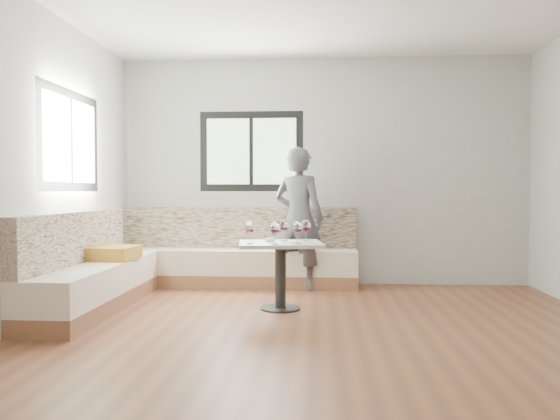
# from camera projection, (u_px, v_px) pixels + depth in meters

# --- Properties ---
(room) EXTENTS (5.01, 5.01, 2.81)m
(room) POSITION_uv_depth(u_px,v_px,m) (316.00, 159.00, 4.37)
(room) COLOR brown
(room) RESTS_ON ground
(banquette) EXTENTS (2.90, 2.80, 0.95)m
(banquette) POSITION_uv_depth(u_px,v_px,m) (180.00, 265.00, 6.06)
(banquette) COLOR brown
(banquette) RESTS_ON ground
(table) EXTENTS (0.87, 0.72, 0.65)m
(table) POSITION_uv_depth(u_px,v_px,m) (280.00, 259.00, 5.30)
(table) COLOR black
(table) RESTS_ON ground
(person) EXTENTS (0.72, 0.61, 1.66)m
(person) POSITION_uv_depth(u_px,v_px,m) (299.00, 218.00, 6.37)
(person) COLOR #4B4A52
(person) RESTS_ON ground
(olive_ramekin) EXTENTS (0.09, 0.09, 0.04)m
(olive_ramekin) POSITION_uv_depth(u_px,v_px,m) (270.00, 240.00, 5.35)
(olive_ramekin) COLOR white
(olive_ramekin) RESTS_ON table
(wine_glass_a) EXTENTS (0.10, 0.10, 0.21)m
(wine_glass_a) POSITION_uv_depth(u_px,v_px,m) (250.00, 228.00, 5.14)
(wine_glass_a) COLOR white
(wine_glass_a) RESTS_ON table
(wine_glass_b) EXTENTS (0.10, 0.10, 0.21)m
(wine_glass_b) POSITION_uv_depth(u_px,v_px,m) (275.00, 229.00, 5.06)
(wine_glass_b) COLOR white
(wine_glass_b) RESTS_ON table
(wine_glass_c) EXTENTS (0.10, 0.10, 0.21)m
(wine_glass_c) POSITION_uv_depth(u_px,v_px,m) (298.00, 228.00, 5.16)
(wine_glass_c) COLOR white
(wine_glass_c) RESTS_ON table
(wine_glass_d) EXTENTS (0.10, 0.10, 0.21)m
(wine_glass_d) POSITION_uv_depth(u_px,v_px,m) (284.00, 226.00, 5.43)
(wine_glass_d) COLOR white
(wine_glass_d) RESTS_ON table
(wine_glass_e) EXTENTS (0.10, 0.10, 0.21)m
(wine_glass_e) POSITION_uv_depth(u_px,v_px,m) (306.00, 226.00, 5.41)
(wine_glass_e) COLOR white
(wine_glass_e) RESTS_ON table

